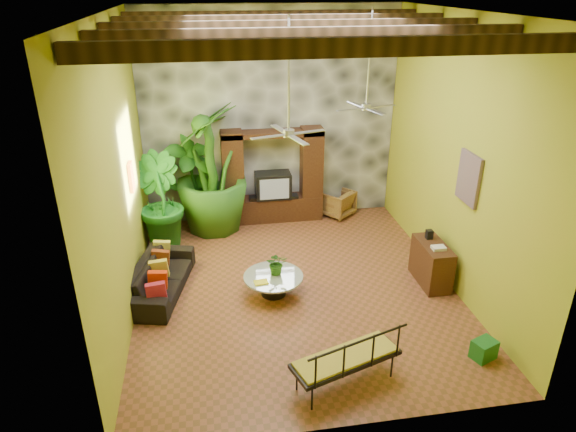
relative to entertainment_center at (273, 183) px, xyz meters
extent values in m
plane|color=brown|center=(0.00, -3.14, -0.97)|extent=(7.00, 7.00, 0.00)
cube|color=silver|center=(0.00, -3.14, 4.03)|extent=(6.00, 7.00, 0.02)
cube|color=#A4B228|center=(0.00, 0.36, 1.53)|extent=(6.00, 0.02, 5.00)
cube|color=#A4B228|center=(-3.00, -3.14, 1.53)|extent=(0.02, 7.00, 5.00)
cube|color=#A4B228|center=(3.00, -3.14, 1.53)|extent=(0.02, 7.00, 5.00)
cube|color=#33363A|center=(0.00, 0.30, 1.53)|extent=(5.98, 0.10, 4.98)
cube|color=#311E0F|center=(0.00, -5.74, 3.81)|extent=(5.95, 0.16, 0.22)
cube|color=#311E0F|center=(0.00, -4.44, 3.81)|extent=(5.95, 0.16, 0.22)
cube|color=#311E0F|center=(0.00, -3.14, 3.81)|extent=(5.95, 0.16, 0.22)
cube|color=#311E0F|center=(0.00, -1.84, 3.81)|extent=(5.95, 0.16, 0.22)
cube|color=#311E0F|center=(0.00, -0.54, 3.81)|extent=(5.95, 0.16, 0.22)
cube|color=black|center=(0.00, 0.00, -0.67)|extent=(2.40, 0.50, 0.60)
cube|color=black|center=(-0.95, 0.00, 0.33)|extent=(0.50, 0.48, 2.00)
cube|color=black|center=(0.95, 0.00, 0.33)|extent=(0.50, 0.48, 2.00)
cube|color=black|center=(0.00, 0.00, 1.23)|extent=(2.40, 0.48, 0.12)
cube|color=black|center=(0.00, -0.02, -0.05)|extent=(0.85, 0.52, 0.62)
cube|color=#8C99A8|center=(0.00, -0.29, -0.05)|extent=(0.70, 0.02, 0.50)
cylinder|color=#A8A8AC|center=(-0.20, -3.54, 3.13)|extent=(0.04, 0.04, 1.80)
cylinder|color=#A8A8AC|center=(-0.20, -3.54, 2.23)|extent=(0.18, 0.18, 0.12)
cube|color=#A8A8AC|center=(0.15, -3.44, 2.21)|extent=(0.58, 0.26, 0.01)
cube|color=#A8A8AC|center=(-0.29, -3.19, 2.21)|extent=(0.26, 0.58, 0.01)
cube|color=#A8A8AC|center=(-0.55, -3.63, 2.21)|extent=(0.58, 0.26, 0.01)
cube|color=#A8A8AC|center=(-0.11, -3.88, 2.21)|extent=(0.26, 0.58, 0.01)
cylinder|color=#A8A8AC|center=(1.60, -1.94, 3.13)|extent=(0.04, 0.04, 1.80)
cylinder|color=#A8A8AC|center=(1.60, -1.94, 2.23)|extent=(0.18, 0.18, 0.12)
cube|color=#A8A8AC|center=(1.95, -1.84, 2.21)|extent=(0.58, 0.26, 0.01)
cube|color=#A8A8AC|center=(1.51, -1.59, 2.21)|extent=(0.26, 0.58, 0.01)
cube|color=#A8A8AC|center=(1.25, -2.03, 2.21)|extent=(0.58, 0.26, 0.01)
cube|color=#A8A8AC|center=(1.69, -2.28, 2.21)|extent=(0.26, 0.58, 0.01)
cube|color=#BF8816|center=(-2.96, -2.14, 1.13)|extent=(0.06, 0.32, 0.55)
cube|color=#295096|center=(2.96, -3.74, 1.33)|extent=(0.06, 0.70, 0.90)
imported|color=black|center=(-2.57, -2.87, -0.65)|extent=(1.30, 2.28, 0.63)
imported|color=brown|center=(1.63, -0.01, -0.64)|extent=(1.01, 1.01, 0.66)
imported|color=#256C1C|center=(-1.89, 0.01, 0.18)|extent=(1.45, 1.29, 2.30)
imported|color=#1C6A21|center=(-2.64, -0.95, 0.10)|extent=(1.46, 1.50, 2.13)
imported|color=#2B641A|center=(-1.46, -0.28, 0.54)|extent=(2.10, 2.10, 3.01)
cylinder|color=black|center=(-0.45, -3.31, -0.79)|extent=(0.48, 0.48, 0.36)
cylinder|color=silver|center=(-0.45, -3.31, -0.59)|extent=(1.13, 1.13, 0.04)
imported|color=#255716|center=(-0.38, -3.24, -0.35)|extent=(0.43, 0.38, 0.44)
cube|color=#FFF51B|center=(-0.71, -3.52, -0.55)|extent=(0.27, 0.20, 0.03)
cube|color=black|center=(0.26, -5.84, -0.52)|extent=(1.72, 1.04, 0.07)
cube|color=gold|center=(0.26, -5.84, -0.48)|extent=(1.63, 0.96, 0.06)
cube|color=black|center=(0.26, -6.13, -0.25)|extent=(1.56, 0.56, 0.54)
cube|color=#3B1C12|center=(2.65, -3.40, -0.54)|extent=(0.48, 1.05, 0.84)
cube|color=#1C6A35|center=(2.57, -5.65, -0.81)|extent=(0.44, 0.39, 0.32)
camera|label=1|loc=(-1.53, -11.51, 4.51)|focal=32.00mm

